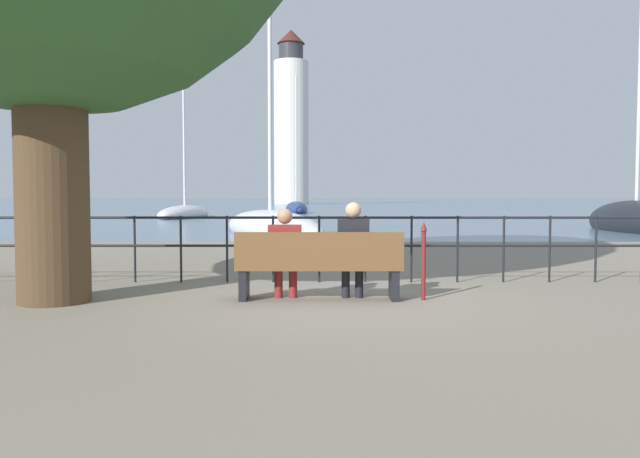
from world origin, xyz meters
name	(u,v)px	position (x,y,z in m)	size (l,w,h in m)	color
ground_plane	(320,300)	(0.00, 0.00, 0.00)	(1000.00, 1000.00, 0.00)	gray
harbor_water	(321,201)	(0.00, 160.28, 0.00)	(600.00, 300.00, 0.01)	slate
park_bench	(320,266)	(0.00, -0.07, 0.45)	(2.17, 0.45, 0.90)	brown
seated_person_left	(286,250)	(-0.45, 0.02, 0.66)	(0.43, 0.35, 1.19)	maroon
seated_person_right	(354,246)	(0.45, 0.01, 0.70)	(0.40, 0.35, 1.28)	black
promenade_railing	(320,238)	(0.00, 1.65, 0.69)	(13.11, 0.04, 1.05)	black
closed_umbrella	(424,256)	(1.36, -0.04, 0.57)	(0.09, 0.09, 1.03)	maroon
sailboat_0	(297,209)	(-1.90, 42.27, 0.34)	(2.34, 6.58, 11.39)	navy
sailboat_1	(637,221)	(12.08, 15.62, 0.40)	(1.96, 7.00, 13.07)	black
sailboat_2	(271,227)	(-1.68, 13.12, 0.32)	(5.01, 8.37, 11.83)	silver
sailboat_4	(186,213)	(-8.52, 31.17, 0.27)	(2.78, 8.56, 9.86)	silver
harbor_lighthouse	(292,124)	(-4.91, 98.98, 13.73)	(5.89, 5.89, 29.53)	silver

